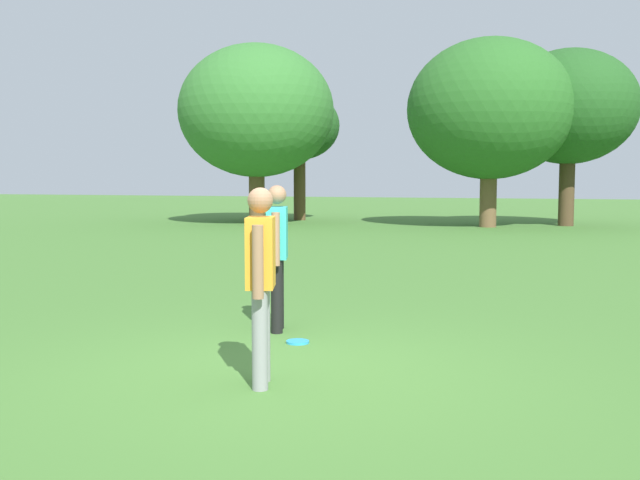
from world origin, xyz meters
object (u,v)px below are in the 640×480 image
object	(u,v)px
tree_far_right	(299,127)
tree_slender_mid	(490,109)
person_catcher	(261,273)
frisbee	(298,342)
tree_back_left	(569,107)
tree_broad_center	(256,111)
person_thrower	(277,248)
tree_tall_left	(255,123)

from	to	relation	value
tree_far_right	tree_slender_mid	bearing A→B (deg)	-14.37
tree_far_right	person_catcher	bearing A→B (deg)	-70.38
frisbee	tree_slender_mid	distance (m)	19.79
tree_slender_mid	tree_back_left	distance (m)	3.10
person_catcher	tree_broad_center	world-z (taller)	tree_broad_center
frisbee	tree_back_left	xyz separation A→B (m)	(2.62, 20.99, 4.27)
person_thrower	frisbee	world-z (taller)	person_thrower
person_catcher	tree_slender_mid	size ratio (longest dim) A/B	0.25
person_catcher	tree_broad_center	bearing A→B (deg)	113.80
person_catcher	tree_tall_left	size ratio (longest dim) A/B	0.27
person_catcher	tree_slender_mid	bearing A→B (deg)	90.75
tree_slender_mid	tree_back_left	world-z (taller)	tree_slender_mid
tree_tall_left	tree_back_left	size ratio (longest dim) A/B	0.95
person_catcher	tree_far_right	distance (m)	24.51
tree_tall_left	tree_broad_center	bearing A→B (deg)	-65.03
frisbee	person_catcher	bearing A→B (deg)	-80.51
person_thrower	person_catcher	distance (m)	2.17
frisbee	tree_far_right	bearing A→B (deg)	110.31
frisbee	tree_far_right	distance (m)	23.11
person_thrower	tree_back_left	bearing A→B (deg)	81.53
tree_far_right	tree_tall_left	bearing A→B (deg)	-151.96
frisbee	tree_broad_center	xyz separation A→B (m)	(-8.50, 18.31, 4.23)
person_catcher	tree_far_right	xyz separation A→B (m)	(-8.17, 22.92, 2.91)
frisbee	tree_slender_mid	bearing A→B (deg)	90.04
tree_tall_left	tree_slender_mid	bearing A→B (deg)	-6.96
person_thrower	tree_slender_mid	xyz separation A→B (m)	(0.42, 18.84, 3.21)
tree_tall_left	tree_far_right	world-z (taller)	tree_tall_left
frisbee	tree_back_left	distance (m)	21.58
tree_broad_center	tree_back_left	distance (m)	11.44
tree_back_left	tree_slender_mid	bearing A→B (deg)	-148.09
tree_far_right	tree_back_left	world-z (taller)	tree_back_left
person_catcher	tree_slender_mid	distance (m)	21.15
frisbee	tree_broad_center	distance (m)	20.63
tree_broad_center	tree_far_right	bearing A→B (deg)	79.08
frisbee	tree_tall_left	world-z (taller)	tree_tall_left
tree_broad_center	person_catcher	bearing A→B (deg)	-66.20
tree_tall_left	tree_far_right	bearing A→B (deg)	28.04
person_catcher	tree_broad_center	distance (m)	21.96
frisbee	tree_back_left	world-z (taller)	tree_back_left
tree_broad_center	tree_far_right	xyz separation A→B (m)	(0.59, 3.06, -0.39)
person_thrower	tree_slender_mid	world-z (taller)	tree_slender_mid
person_thrower	tree_far_right	size ratio (longest dim) A/B	0.31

